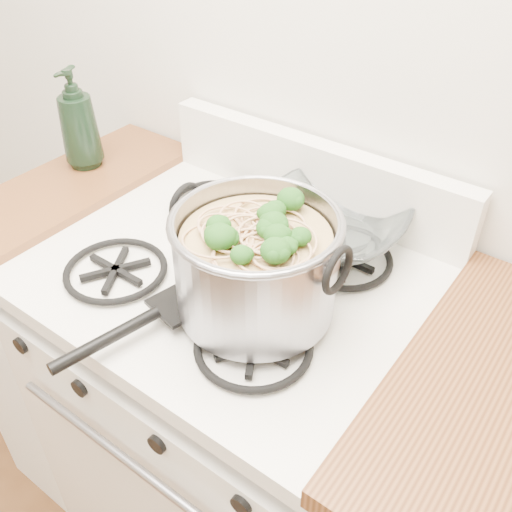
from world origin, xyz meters
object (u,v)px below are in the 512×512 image
object	(u,v)px
stock_pot	(256,264)
glass_bowl	(330,231)
spatula	(183,298)
gas_range	(235,413)
bottle	(78,119)

from	to	relation	value
stock_pot	glass_bowl	xyz separation A→B (m)	(-0.00, 0.26, -0.08)
stock_pot	glass_bowl	bearing A→B (deg)	90.09
spatula	stock_pot	bearing A→B (deg)	46.57
stock_pot	spatula	distance (m)	0.15
gas_range	stock_pot	world-z (taller)	stock_pot
gas_range	spatula	distance (m)	0.52
glass_bowl	bottle	distance (m)	0.67
gas_range	stock_pot	distance (m)	0.60
stock_pot	bottle	world-z (taller)	bottle
stock_pot	bottle	size ratio (longest dim) A/B	1.29
spatula	glass_bowl	size ratio (longest dim) A/B	2.51
gas_range	spatula	size ratio (longest dim) A/B	2.98
stock_pot	spatula	bearing A→B (deg)	-145.66
glass_bowl	bottle	xyz separation A→B (m)	(-0.66, -0.09, 0.10)
gas_range	stock_pot	bearing A→B (deg)	-30.95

